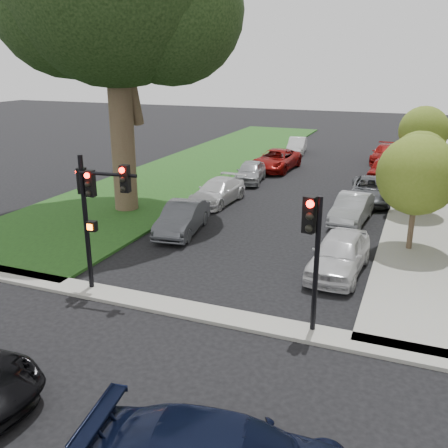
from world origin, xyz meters
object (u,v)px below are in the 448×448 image
at_px(car_parked_3, 382,169).
at_px(car_parked_4, 385,154).
at_px(car_parked_8, 276,160).
at_px(small_tree_c, 424,131).
at_px(car_parked_9, 297,145).
at_px(car_parked_7, 250,172).
at_px(traffic_signal_secondary, 313,240).
at_px(car_parked_6, 218,191).
at_px(small_tree_a, 418,175).
at_px(traffic_signal_main, 94,200).
at_px(car_parked_0, 339,254).
at_px(car_parked_5, 182,218).
at_px(small_tree_b, 420,160).
at_px(car_parked_1, 352,209).
at_px(car_parked_2, 371,190).

distance_m(car_parked_3, car_parked_4, 5.90).
bearing_deg(car_parked_8, small_tree_c, 10.11).
bearing_deg(car_parked_9, car_parked_7, -98.83).
bearing_deg(car_parked_3, traffic_signal_secondary, -86.37).
height_order(car_parked_3, car_parked_6, car_parked_6).
bearing_deg(traffic_signal_secondary, car_parked_7, 113.99).
relative_size(small_tree_a, car_parked_4, 1.06).
height_order(car_parked_4, car_parked_6, same).
distance_m(small_tree_c, traffic_signal_main, 24.48).
relative_size(car_parked_0, car_parked_9, 1.13).
height_order(car_parked_6, car_parked_7, car_parked_7).
height_order(car_parked_5, car_parked_7, car_parked_5).
xyz_separation_m(small_tree_a, small_tree_b, (0.00, 5.39, -0.35)).
bearing_deg(car_parked_5, traffic_signal_main, -97.15).
relative_size(small_tree_c, car_parked_5, 1.12).
bearing_deg(car_parked_4, car_parked_9, 171.07).
distance_m(car_parked_0, car_parked_8, 18.34).
bearing_deg(car_parked_9, car_parked_6, -98.69).
bearing_deg(car_parked_1, car_parked_3, 91.77).
xyz_separation_m(small_tree_b, car_parked_3, (-2.30, 8.22, -2.20)).
height_order(small_tree_b, car_parked_3, small_tree_b).
bearing_deg(car_parked_7, small_tree_c, 19.48).
relative_size(small_tree_a, car_parked_0, 1.08).
relative_size(car_parked_3, car_parked_7, 0.95).
relative_size(car_parked_6, car_parked_9, 1.16).
xyz_separation_m(small_tree_b, car_parked_7, (-10.12, 3.83, -2.17)).
bearing_deg(car_parked_2, traffic_signal_main, -119.68).
relative_size(small_tree_b, car_parked_8, 0.81).
relative_size(car_parked_6, car_parked_8, 0.86).
bearing_deg(small_tree_c, car_parked_7, -152.28).
relative_size(small_tree_a, car_parked_2, 1.01).
relative_size(car_parked_0, car_parked_7, 1.10).
distance_m(small_tree_b, car_parked_1, 4.23).
distance_m(small_tree_b, car_parked_3, 8.82).
xyz_separation_m(traffic_signal_secondary, car_parked_0, (0.11, 4.63, -2.10)).
xyz_separation_m(small_tree_c, traffic_signal_main, (-9.63, -22.51, 0.07)).
bearing_deg(small_tree_b, small_tree_a, -90.00).
height_order(small_tree_a, car_parked_8, small_tree_a).
height_order(traffic_signal_main, car_parked_9, traffic_signal_main).
xyz_separation_m(car_parked_0, car_parked_5, (-7.41, 1.93, -0.05)).
xyz_separation_m(small_tree_c, car_parked_9, (-9.92, 6.41, -2.53)).
relative_size(car_parked_0, car_parked_5, 1.04).
xyz_separation_m(small_tree_b, car_parked_2, (-2.36, 1.91, -2.19)).
bearing_deg(car_parked_3, car_parked_2, -86.46).
bearing_deg(traffic_signal_secondary, car_parked_8, 108.47).
distance_m(traffic_signal_secondary, car_parked_2, 15.46).
xyz_separation_m(traffic_signal_secondary, car_parked_6, (-7.72, 11.82, -2.20)).
relative_size(small_tree_a, car_parked_7, 1.20).
distance_m(car_parked_5, car_parked_8, 14.90).
bearing_deg(car_parked_0, traffic_signal_secondary, -88.40).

